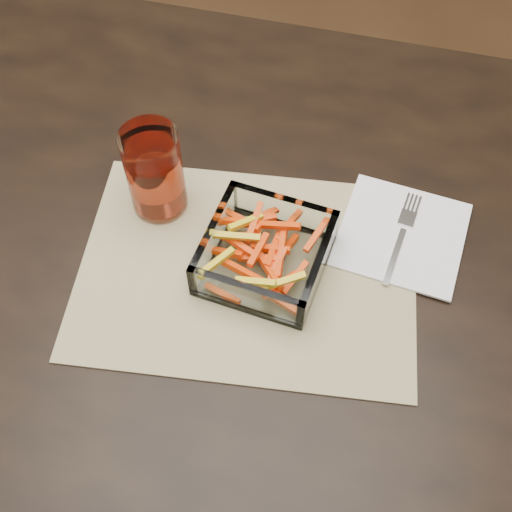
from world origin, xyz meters
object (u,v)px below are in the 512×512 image
(fork, at_px, (402,234))
(dining_table, at_px, (219,253))
(tumbler, at_px, (155,174))
(glass_bowl, at_px, (265,255))

(fork, bearing_deg, dining_table, -165.26)
(tumbler, bearing_deg, dining_table, -4.34)
(glass_bowl, xyz_separation_m, tumbler, (-0.17, 0.07, 0.04))
(tumbler, xyz_separation_m, fork, (0.34, 0.03, -0.06))
(dining_table, relative_size, fork, 9.89)
(glass_bowl, bearing_deg, fork, 28.24)
(dining_table, bearing_deg, tumbler, 175.66)
(dining_table, xyz_separation_m, glass_bowl, (0.09, -0.06, 0.12))
(glass_bowl, height_order, tumbler, tumbler)
(tumbler, bearing_deg, glass_bowl, -21.14)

